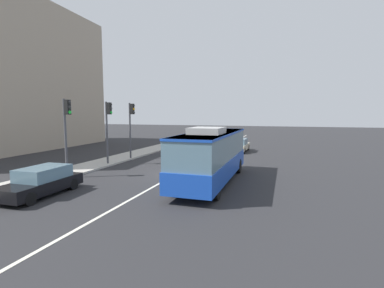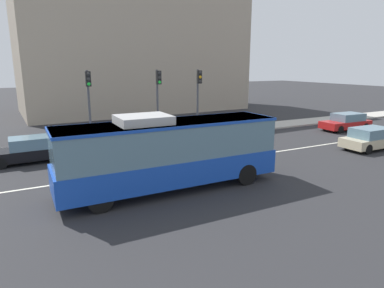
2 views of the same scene
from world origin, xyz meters
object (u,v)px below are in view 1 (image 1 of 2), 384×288
Objects in this scene: sedan_red at (203,140)px; sedan_beige at (239,145)px; sedan_black at (42,182)px; traffic_light_far_corner at (67,124)px; transit_bus at (212,154)px; traffic_light_near_corner at (131,121)px; traffic_light_mid_block at (108,122)px.

sedan_beige is at bearing 54.03° from sedan_red.
traffic_light_far_corner is (3.79, 1.58, 2.84)m from sedan_black.
sedan_black is at bearing 161.79° from sedan_beige.
sedan_beige is at bearing 159.06° from sedan_black.
traffic_light_far_corner reaches higher than transit_bus.
traffic_light_near_corner is 1.00× the size of traffic_light_far_corner.
traffic_light_near_corner is (-8.60, 8.57, 2.84)m from sedan_beige.
sedan_red is at bearing 52.69° from sedan_beige.
traffic_light_far_corner is at bearing 100.14° from transit_bus.
traffic_light_mid_block reaches higher than sedan_beige.
sedan_black is 1.01× the size of sedan_beige.
transit_bus is 20.28m from sedan_red.
sedan_black is at bearing -81.31° from traffic_light_near_corner.
traffic_light_near_corner is at bearing -174.73° from sedan_black.
sedan_red is 0.88× the size of traffic_light_near_corner.
sedan_black is at bearing -82.24° from traffic_light_mid_block.
traffic_light_near_corner reaches higher than sedan_beige.
traffic_light_near_corner is at bearing 55.36° from transit_bus.
traffic_light_near_corner is at bearing 80.40° from traffic_light_mid_block.
traffic_light_near_corner is (6.45, 9.23, 1.75)m from transit_bus.
traffic_light_mid_block is at bearing 71.22° from transit_bus.
sedan_black is 0.88× the size of traffic_light_near_corner.
sedan_red is (19.32, 6.08, -1.09)m from transit_bus.
traffic_light_mid_block is (-3.15, 0.32, 0.00)m from traffic_light_near_corner.
transit_bus reaches higher than sedan_red.
traffic_light_mid_block reaches higher than sedan_black.
sedan_black is 0.88× the size of traffic_light_mid_block.
sedan_beige is 19.01m from traffic_light_far_corner.
traffic_light_far_corner is at bearing -89.16° from traffic_light_near_corner.
traffic_light_far_corner reaches higher than sedan_beige.
sedan_black is at bearing -66.58° from traffic_light_far_corner.
sedan_black is 0.88× the size of traffic_light_far_corner.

